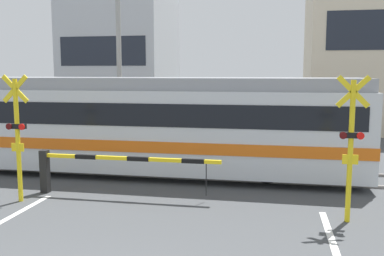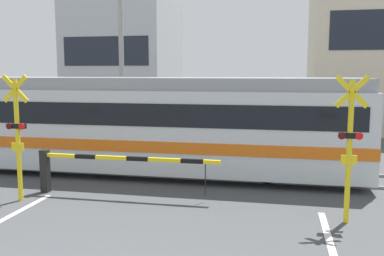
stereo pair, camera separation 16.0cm
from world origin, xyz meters
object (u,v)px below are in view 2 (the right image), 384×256
(commuter_train, at_px, (123,121))
(crossing_signal_right, at_px, (350,143))
(crossing_barrier_far, at_px, (276,137))
(pedestrian, at_px, (261,119))
(crossing_barrier_near, at_px, (92,164))
(crossing_signal_left, at_px, (17,132))

(commuter_train, height_order, crossing_signal_right, crossing_signal_right)
(commuter_train, relative_size, crossing_barrier_far, 3.11)
(crossing_signal_right, relative_size, pedestrian, 1.75)
(pedestrian, bearing_deg, crossing_barrier_near, -111.76)
(commuter_train, distance_m, crossing_signal_right, 7.28)
(commuter_train, height_order, crossing_barrier_far, commuter_train)
(crossing_barrier_far, height_order, crossing_signal_left, crossing_signal_left)
(crossing_barrier_far, relative_size, crossing_signal_right, 1.54)
(crossing_barrier_far, relative_size, pedestrian, 2.68)
(commuter_train, distance_m, crossing_barrier_near, 2.91)
(crossing_signal_left, height_order, crossing_signal_right, same)
(crossing_barrier_far, bearing_deg, crossing_barrier_near, -128.75)
(crossing_barrier_far, bearing_deg, pedestrian, 100.24)
(crossing_barrier_near, xyz_separation_m, crossing_barrier_far, (4.57, 5.69, 0.00))
(commuter_train, xyz_separation_m, crossing_barrier_near, (0.21, -2.79, -0.80))
(crossing_signal_right, bearing_deg, commuter_train, 150.24)
(crossing_signal_left, distance_m, pedestrian, 11.80)
(crossing_signal_right, height_order, pedestrian, crossing_signal_right)
(crossing_barrier_near, height_order, pedestrian, pedestrian)
(crossing_barrier_near, xyz_separation_m, pedestrian, (3.85, 9.65, 0.22))
(crossing_signal_left, distance_m, crossing_signal_right, 7.65)
(crossing_barrier_near, distance_m, crossing_signal_right, 6.23)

